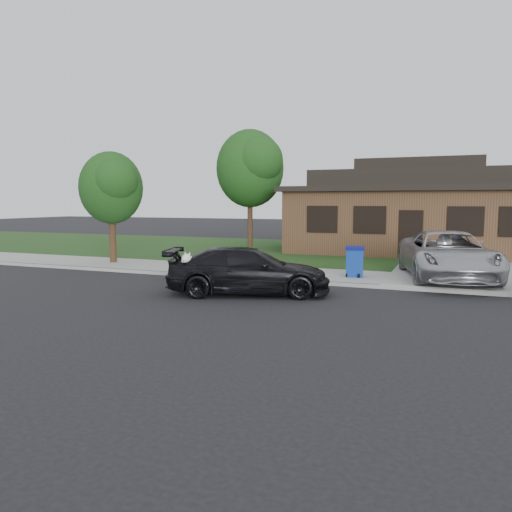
% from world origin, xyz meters
% --- Properties ---
extents(ground, '(120.00, 120.00, 0.00)m').
position_xyz_m(ground, '(0.00, 0.00, 0.00)').
color(ground, black).
rests_on(ground, ground).
extents(sidewalk, '(60.00, 3.00, 0.12)m').
position_xyz_m(sidewalk, '(0.00, 5.00, 0.06)').
color(sidewalk, gray).
rests_on(sidewalk, ground).
extents(curb, '(60.00, 0.12, 0.12)m').
position_xyz_m(curb, '(0.00, 3.50, 0.06)').
color(curb, gray).
rests_on(curb, ground).
extents(lawn, '(60.00, 13.00, 0.13)m').
position_xyz_m(lawn, '(0.00, 13.00, 0.07)').
color(lawn, '#193814').
rests_on(lawn, ground).
extents(driveway, '(4.50, 13.00, 0.14)m').
position_xyz_m(driveway, '(6.00, 10.00, 0.07)').
color(driveway, gray).
rests_on(driveway, ground).
extents(sedan, '(5.02, 3.30, 1.35)m').
position_xyz_m(sedan, '(0.34, 1.17, 0.68)').
color(sedan, black).
rests_on(sedan, ground).
extents(minivan, '(3.74, 6.01, 1.55)m').
position_xyz_m(minivan, '(5.61, 5.55, 0.91)').
color(minivan, '#ABAEB2').
rests_on(minivan, driveway).
extents(recycling_bin, '(0.70, 0.71, 1.02)m').
position_xyz_m(recycling_bin, '(2.70, 4.91, 0.64)').
color(recycling_bin, navy).
rests_on(recycling_bin, sidewalk).
extents(house, '(12.60, 8.60, 4.65)m').
position_xyz_m(house, '(4.00, 15.00, 2.13)').
color(house, '#422B1C').
rests_on(house, ground).
extents(tree_0, '(3.78, 3.60, 6.34)m').
position_xyz_m(tree_0, '(-4.34, 12.88, 4.48)').
color(tree_0, '#332114').
rests_on(tree_0, ground).
extents(tree_2, '(2.73, 2.60, 4.59)m').
position_xyz_m(tree_2, '(-7.38, 5.11, 3.27)').
color(tree_2, '#332114').
rests_on(tree_2, ground).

